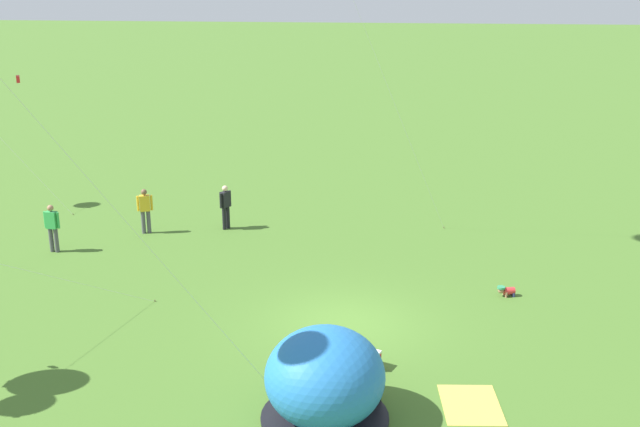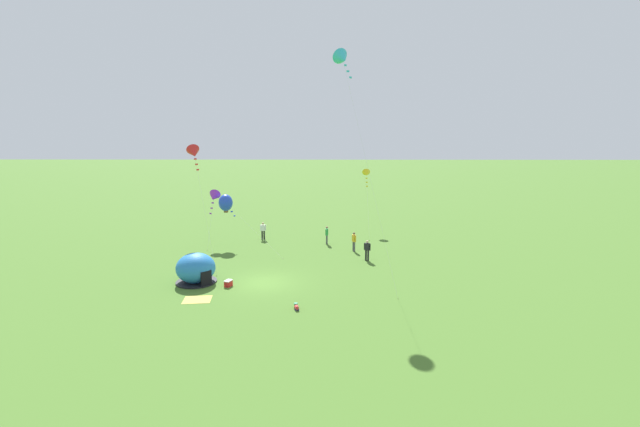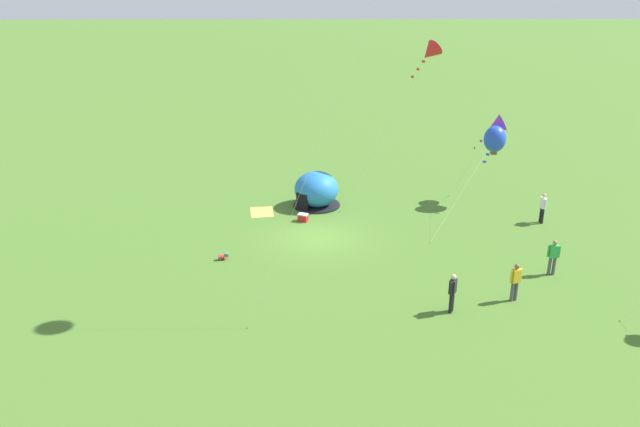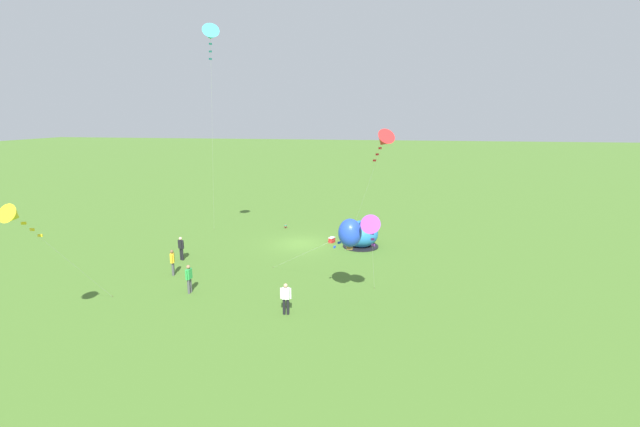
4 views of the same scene
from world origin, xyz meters
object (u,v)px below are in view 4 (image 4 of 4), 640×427
kite_red (384,141)px  kite_cyan (210,35)px  toddler_crawling (286,226)px  person_strolling (173,261)px  person_near_tent (181,247)px  person_watching_sky (286,297)px  person_center_field (189,277)px  popup_tent (361,235)px  kite_blue (350,233)px  kite_yellow (13,216)px  kite_purple (371,226)px  cooler_box (332,240)px

kite_red → kite_cyan: bearing=-15.0°
toddler_crawling → person_strolling: bearing=71.7°
person_near_tent → kite_cyan: 14.86m
person_watching_sky → person_strolling: 9.64m
person_watching_sky → person_center_field: same height
popup_tent → person_center_field: popup_tent is taller
popup_tent → kite_blue: bearing=90.9°
person_watching_sky → kite_red: (-4.62, -5.93, 7.76)m
person_near_tent → kite_yellow: size_ratio=0.26×
kite_cyan → kite_red: kite_cyan is taller
person_strolling → kite_blue: bearing=169.7°
kite_yellow → toddler_crawling: bearing=-105.5°
kite_yellow → kite_purple: size_ratio=1.27×
toddler_crawling → kite_blue: size_ratio=0.09×
person_watching_sky → kite_cyan: size_ratio=0.11×
person_watching_sky → person_near_tent: same height
person_center_field → kite_red: 14.01m
cooler_box → kite_blue: 12.07m
popup_tent → person_strolling: bearing=35.5°
cooler_box → person_center_field: size_ratio=0.37×
cooler_box → person_strolling: 12.89m
person_near_tent → kite_cyan: (-2.23, -2.02, 14.55)m
person_strolling → kite_yellow: kite_yellow is taller
popup_tent → person_near_tent: (12.46, 5.39, -0.03)m
kite_yellow → kite_purple: (-14.76, -6.73, -1.55)m
popup_tent → person_center_field: 14.14m
person_near_tent → kite_cyan: size_ratio=0.11×
popup_tent → person_near_tent: popup_tent is taller
kite_red → kite_purple: (0.38, 4.14, -4.22)m
person_near_tent → kite_blue: bearing=158.4°
cooler_box → kite_yellow: size_ratio=0.10×
person_strolling → toddler_crawling: bearing=-108.3°
popup_tent → kite_cyan: (10.22, 3.37, 14.52)m
person_strolling → kite_blue: (-11.74, 2.12, 3.03)m
kite_purple → kite_yellow: bearing=24.5°
cooler_box → kite_red: bearing=119.3°
cooler_box → kite_blue: kite_blue is taller
person_center_field → kite_blue: bearing=-177.7°
cooler_box → person_center_field: person_center_field is taller
person_near_tent → kite_red: kite_red is taller
popup_tent → person_strolling: 14.21m
cooler_box → person_strolling: person_strolling is taller
person_strolling → kite_red: (-13.28, -1.69, 7.76)m
person_watching_sky → kite_yellow: bearing=25.1°
kite_blue → kite_cyan: 17.02m
popup_tent → person_strolling: popup_tent is taller
cooler_box → kite_cyan: size_ratio=0.04×
kite_cyan → kite_yellow: kite_cyan is taller
kite_purple → person_watching_sky: bearing=22.9°
person_center_field → toddler_crawling: bearing=-97.0°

